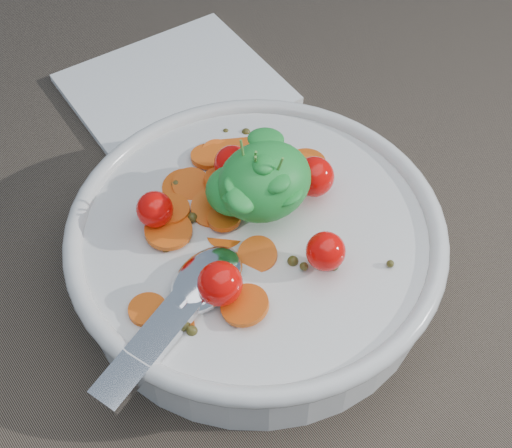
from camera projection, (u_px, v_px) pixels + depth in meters
ground at (299, 264)px, 0.51m from camera, size 6.00×6.00×0.00m
bowl at (255, 244)px, 0.49m from camera, size 0.27×0.25×0.11m
napkin at (175, 89)px, 0.63m from camera, size 0.18×0.16×0.01m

